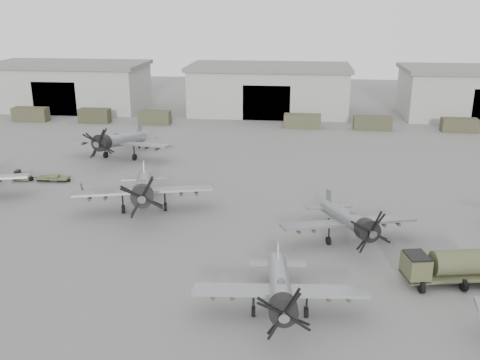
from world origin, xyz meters
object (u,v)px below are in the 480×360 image
at_px(aircraft_near_1, 281,289).
at_px(ground_crew, 82,190).
at_px(fuel_tanker, 449,265).
at_px(tug_trailer, 34,177).
at_px(aircraft_mid_1, 143,189).
at_px(aircraft_mid_2, 350,220).
at_px(aircraft_far_0, 118,141).

xyz_separation_m(aircraft_near_1, ground_crew, (-21.42, 20.05, -1.25)).
distance_m(fuel_tanker, tug_trailer, 45.09).
height_order(aircraft_near_1, ground_crew, aircraft_near_1).
height_order(fuel_tanker, tug_trailer, fuel_tanker).
bearing_deg(aircraft_mid_1, aircraft_mid_2, -29.90).
bearing_deg(aircraft_mid_2, ground_crew, 145.81).
bearing_deg(fuel_tanker, aircraft_near_1, -165.59).
xyz_separation_m(aircraft_near_1, aircraft_far_0, (-22.27, 34.44, 0.43)).
bearing_deg(aircraft_mid_1, ground_crew, 141.35).
relative_size(aircraft_near_1, aircraft_far_0, 0.82).
bearing_deg(aircraft_near_1, fuel_tanker, 21.01).
xyz_separation_m(aircraft_mid_2, fuel_tanker, (6.55, -6.11, -0.62)).
distance_m(aircraft_mid_1, tug_trailer, 17.24).
relative_size(fuel_tanker, tug_trailer, 1.13).
distance_m(aircraft_far_0, tug_trailer, 12.00).
bearing_deg(ground_crew, aircraft_near_1, -155.35).
xyz_separation_m(tug_trailer, ground_crew, (7.60, -4.68, 0.34)).
relative_size(aircraft_mid_2, aircraft_far_0, 0.84).
xyz_separation_m(aircraft_mid_2, ground_crew, (-26.72, 8.22, -1.29)).
height_order(aircraft_far_0, fuel_tanker, aircraft_far_0).
bearing_deg(tug_trailer, aircraft_mid_1, -29.64).
bearing_deg(aircraft_near_1, tug_trailer, 134.81).
bearing_deg(aircraft_mid_1, fuel_tanker, -38.69).
bearing_deg(fuel_tanker, ground_crew, 145.33).
bearing_deg(ground_crew, tug_trailer, 36.15).
xyz_separation_m(fuel_tanker, tug_trailer, (-40.87, 19.01, -1.02)).
relative_size(aircraft_near_1, aircraft_mid_2, 0.98).
relative_size(aircraft_mid_1, fuel_tanker, 1.91).
xyz_separation_m(aircraft_mid_1, aircraft_far_0, (-8.43, 17.65, 0.07)).
xyz_separation_m(aircraft_mid_1, tug_trailer, (-15.18, 7.94, -1.96)).
height_order(fuel_tanker, ground_crew, fuel_tanker).
distance_m(aircraft_mid_2, ground_crew, 27.99).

